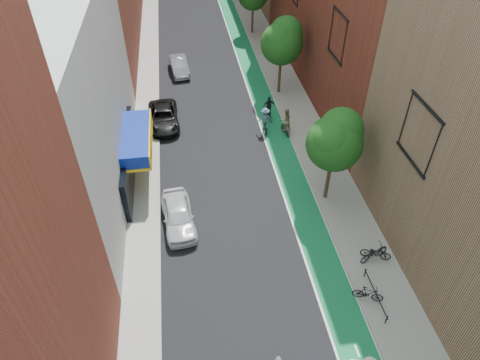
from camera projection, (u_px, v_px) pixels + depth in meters
name	position (u px, v px, depth m)	size (l,w,h in m)	color
ground	(272.00, 357.00, 19.66)	(160.00, 160.00, 0.00)	black
bike_lane	(257.00, 84.00, 39.66)	(2.00, 68.00, 0.01)	#136A3F
sidewalk_left	(148.00, 91.00, 38.49)	(2.00, 68.00, 0.15)	gray
sidewalk_right	(283.00, 81.00, 39.90)	(3.00, 68.00, 0.15)	gray
building_left_white	(44.00, 106.00, 25.06)	(8.00, 20.00, 12.00)	silver
tree_near	(336.00, 139.00, 24.81)	(3.40, 3.36, 6.42)	#332619
tree_mid	(282.00, 40.00, 35.19)	(3.55, 3.53, 6.74)	#332619
parked_car_white	(178.00, 215.00, 25.56)	(1.79, 4.46, 1.52)	silver
parked_car_black	(163.00, 117.00, 34.02)	(2.31, 5.02, 1.39)	black
parked_car_silver	(179.00, 66.00, 40.96)	(1.50, 4.31, 1.42)	#989BA1
cyclist_lane_near	(286.00, 123.00, 32.82)	(1.02, 1.53, 2.17)	black
cyclist_lane_mid	(269.00, 110.00, 34.63)	(0.98, 1.54, 1.99)	black
cyclist_lane_far	(265.00, 122.00, 33.06)	(1.13, 1.68, 2.08)	black
parked_bike_near	(374.00, 253.00, 23.52)	(0.64, 1.83, 0.96)	black
parked_bike_mid	(368.00, 294.00, 21.54)	(0.44, 1.56, 0.94)	black
parked_bike_far	(376.00, 253.00, 23.60)	(0.58, 1.66, 0.87)	black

